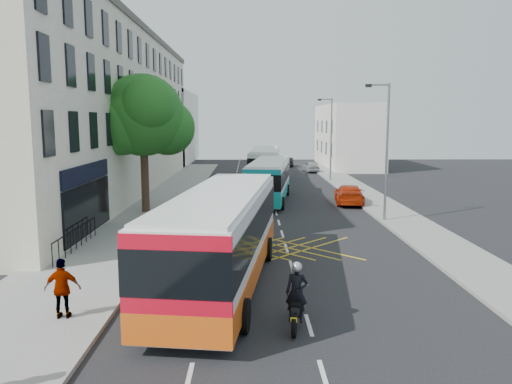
{
  "coord_description": "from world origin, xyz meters",
  "views": [
    {
      "loc": [
        -1.77,
        -17.08,
        6.04
      ],
      "look_at": [
        -1.4,
        9.51,
        2.2
      ],
      "focal_mm": 35.0,
      "sensor_mm": 36.0,
      "label": 1
    }
  ],
  "objects_px": {
    "bus_mid": "(269,180)",
    "street_tree": "(143,116)",
    "bus_far": "(265,164)",
    "distant_car_grey": "(262,168)",
    "bus_near": "(221,236)",
    "motorbike": "(297,296)",
    "lamp_far": "(330,135)",
    "distant_car_dark": "(288,162)",
    "pedestrian_far": "(63,288)",
    "parked_car_silver": "(171,249)",
    "red_hatchback": "(349,194)",
    "lamp_near": "(385,145)",
    "distant_car_silver": "(311,167)",
    "parked_car_blue": "(165,268)"
  },
  "relations": [
    {
      "from": "lamp_far",
      "to": "distant_car_silver",
      "type": "relative_size",
      "value": 2.13
    },
    {
      "from": "lamp_near",
      "to": "red_hatchback",
      "type": "relative_size",
      "value": 1.65
    },
    {
      "from": "motorbike",
      "to": "bus_near",
      "type": "bearing_deg",
      "value": 132.28
    },
    {
      "from": "street_tree",
      "to": "distant_car_silver",
      "type": "relative_size",
      "value": 2.35
    },
    {
      "from": "street_tree",
      "to": "distant_car_dark",
      "type": "relative_size",
      "value": 2.46
    },
    {
      "from": "lamp_far",
      "to": "bus_near",
      "type": "height_order",
      "value": "lamp_far"
    },
    {
      "from": "lamp_far",
      "to": "parked_car_blue",
      "type": "height_order",
      "value": "lamp_far"
    },
    {
      "from": "lamp_near",
      "to": "bus_far",
      "type": "xyz_separation_m",
      "value": [
        -6.39,
        19.73,
        -2.88
      ]
    },
    {
      "from": "lamp_far",
      "to": "lamp_near",
      "type": "bearing_deg",
      "value": -90.0
    },
    {
      "from": "bus_far",
      "to": "distant_car_grey",
      "type": "relative_size",
      "value": 2.64
    },
    {
      "from": "bus_mid",
      "to": "motorbike",
      "type": "relative_size",
      "value": 5.05
    },
    {
      "from": "distant_car_silver",
      "to": "pedestrian_far",
      "type": "xyz_separation_m",
      "value": [
        -12.78,
        -43.72,
        0.42
      ]
    },
    {
      "from": "distant_car_dark",
      "to": "parked_car_silver",
      "type": "bearing_deg",
      "value": 80.16
    },
    {
      "from": "parked_car_silver",
      "to": "red_hatchback",
      "type": "xyz_separation_m",
      "value": [
        10.51,
        15.56,
        -0.04
      ]
    },
    {
      "from": "bus_near",
      "to": "bus_far",
      "type": "relative_size",
      "value": 1.06
    },
    {
      "from": "lamp_near",
      "to": "lamp_far",
      "type": "xyz_separation_m",
      "value": [
        0.0,
        20.0,
        0.0
      ]
    },
    {
      "from": "lamp_far",
      "to": "distant_car_dark",
      "type": "distance_m",
      "value": 17.08
    },
    {
      "from": "motorbike",
      "to": "lamp_near",
      "type": "bearing_deg",
      "value": 76.48
    },
    {
      "from": "bus_near",
      "to": "bus_mid",
      "type": "bearing_deg",
      "value": 89.97
    },
    {
      "from": "bus_near",
      "to": "bus_far",
      "type": "xyz_separation_m",
      "value": [
        2.6,
        30.97,
        -0.1
      ]
    },
    {
      "from": "bus_far",
      "to": "distant_car_dark",
      "type": "distance_m",
      "value": 17.02
    },
    {
      "from": "bus_near",
      "to": "distant_car_dark",
      "type": "relative_size",
      "value": 3.53
    },
    {
      "from": "bus_far",
      "to": "distant_car_grey",
      "type": "distance_m",
      "value": 7.93
    },
    {
      "from": "red_hatchback",
      "to": "bus_near",
      "type": "bearing_deg",
      "value": 72.46
    },
    {
      "from": "bus_mid",
      "to": "parked_car_silver",
      "type": "bearing_deg",
      "value": -98.18
    },
    {
      "from": "red_hatchback",
      "to": "distant_car_dark",
      "type": "xyz_separation_m",
      "value": [
        -2.18,
        29.71,
        -0.11
      ]
    },
    {
      "from": "distant_car_silver",
      "to": "pedestrian_far",
      "type": "bearing_deg",
      "value": 67.65
    },
    {
      "from": "parked_car_silver",
      "to": "red_hatchback",
      "type": "height_order",
      "value": "parked_car_silver"
    },
    {
      "from": "lamp_near",
      "to": "parked_car_silver",
      "type": "bearing_deg",
      "value": -141.47
    },
    {
      "from": "parked_car_blue",
      "to": "motorbike",
      "type": "bearing_deg",
      "value": -41.82
    },
    {
      "from": "lamp_far",
      "to": "distant_car_silver",
      "type": "height_order",
      "value": "lamp_far"
    },
    {
      "from": "red_hatchback",
      "to": "distant_car_grey",
      "type": "height_order",
      "value": "red_hatchback"
    },
    {
      "from": "lamp_far",
      "to": "pedestrian_far",
      "type": "distance_m",
      "value": 37.42
    },
    {
      "from": "bus_near",
      "to": "motorbike",
      "type": "relative_size",
      "value": 5.73
    },
    {
      "from": "street_tree",
      "to": "bus_far",
      "type": "height_order",
      "value": "street_tree"
    },
    {
      "from": "red_hatchback",
      "to": "pedestrian_far",
      "type": "xyz_separation_m",
      "value": [
        -12.84,
        -21.34,
        0.36
      ]
    },
    {
      "from": "distant_car_grey",
      "to": "pedestrian_far",
      "type": "bearing_deg",
      "value": -96.4
    },
    {
      "from": "bus_mid",
      "to": "pedestrian_far",
      "type": "bearing_deg",
      "value": -99.84
    },
    {
      "from": "bus_far",
      "to": "motorbike",
      "type": "distance_m",
      "value": 34.81
    },
    {
      "from": "parked_car_blue",
      "to": "distant_car_dark",
      "type": "xyz_separation_m",
      "value": [
        8.22,
        47.53,
        -0.04
      ]
    },
    {
      "from": "bus_mid",
      "to": "motorbike",
      "type": "bearing_deg",
      "value": -82.8
    },
    {
      "from": "pedestrian_far",
      "to": "distant_car_silver",
      "type": "bearing_deg",
      "value": -109.85
    },
    {
      "from": "bus_near",
      "to": "red_hatchback",
      "type": "distance_m",
      "value": 19.74
    },
    {
      "from": "lamp_far",
      "to": "distant_car_dark",
      "type": "relative_size",
      "value": 2.23
    },
    {
      "from": "bus_mid",
      "to": "street_tree",
      "type": "bearing_deg",
      "value": -141.11
    },
    {
      "from": "bus_mid",
      "to": "parked_car_blue",
      "type": "bearing_deg",
      "value": -96.1
    },
    {
      "from": "bus_far",
      "to": "parked_car_blue",
      "type": "height_order",
      "value": "bus_far"
    },
    {
      "from": "bus_mid",
      "to": "lamp_far",
      "type": "bearing_deg",
      "value": 69.13
    },
    {
      "from": "distant_car_silver",
      "to": "red_hatchback",
      "type": "bearing_deg",
      "value": 84.11
    },
    {
      "from": "lamp_far",
      "to": "bus_near",
      "type": "bearing_deg",
      "value": -106.05
    }
  ]
}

